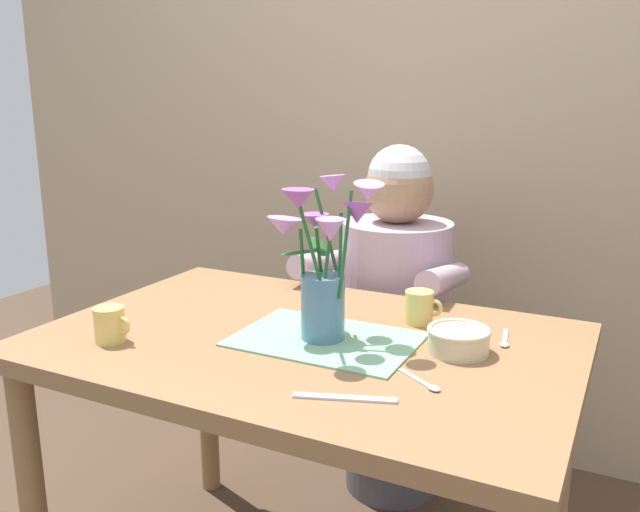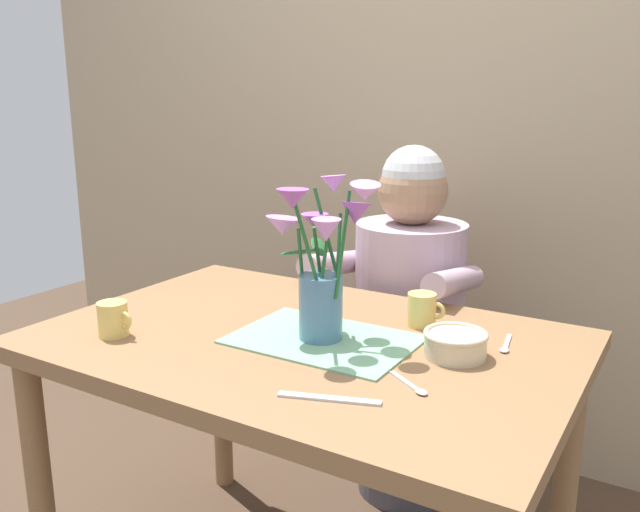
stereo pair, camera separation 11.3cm
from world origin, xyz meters
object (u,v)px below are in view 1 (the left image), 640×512
Objects in this scene: ceramic_bowl at (459,339)px; tea_cup at (420,307)px; flower_vase at (324,263)px; dinner_knife at (345,398)px; seated_person at (394,327)px; coffee_cup at (110,325)px.

tea_cup is at bearing 133.24° from ceramic_bowl.
flower_vase is 1.91× the size of dinner_knife.
tea_cup is (0.21, -0.41, 0.22)m from seated_person.
tea_cup reaches higher than dinner_knife.
flower_vase is at bearing 104.56° from dinner_knife.
tea_cup is 1.00× the size of coffee_cup.
coffee_cup is at bearing -143.42° from tea_cup.
ceramic_bowl is 0.76m from coffee_cup.
seated_person is 0.94m from coffee_cup.
flower_vase reaches higher than dinner_knife.
dinner_knife is 2.04× the size of tea_cup.
seated_person is at bearing 85.15° from dinner_knife.
dinner_knife is 2.04× the size of coffee_cup.
dinner_knife is (0.22, -0.86, 0.18)m from seated_person.
ceramic_bowl is at bearing -57.67° from seated_person.
dinner_knife is (0.17, -0.25, -0.18)m from flower_vase.
tea_cup reaches higher than ceramic_bowl.
flower_vase is at bearing -167.92° from ceramic_bowl.
coffee_cup is (-0.59, 0.03, 0.04)m from dinner_knife.
coffee_cup is at bearing -158.08° from ceramic_bowl.
flower_vase is 2.67× the size of ceramic_bowl.
flower_vase reaches higher than coffee_cup.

